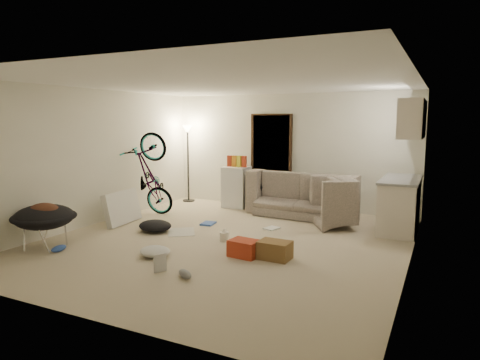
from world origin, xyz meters
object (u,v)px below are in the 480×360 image
at_px(tv_box, 122,207).
at_px(drink_case_b, 244,248).
at_px(kitchen_counter, 400,205).
at_px(mini_fridge, 236,187).
at_px(armchair, 351,208).
at_px(floor_lamp, 188,147).
at_px(saucer_chair, 44,223).
at_px(juicer, 224,236).
at_px(bicycle, 150,193).
at_px(drink_case_a, 275,250).
at_px(sofa, 305,199).

bearing_deg(tv_box, drink_case_b, -20.07).
bearing_deg(kitchen_counter, mini_fridge, 171.07).
relative_size(armchair, tv_box, 1.09).
xyz_separation_m(mini_fridge, tv_box, (-1.23, -2.35, -0.14)).
height_order(floor_lamp, tv_box, floor_lamp).
bearing_deg(floor_lamp, kitchen_counter, -7.66).
relative_size(saucer_chair, juicer, 4.41).
relative_size(floor_lamp, saucer_chair, 1.92).
xyz_separation_m(armchair, juicer, (-1.61, -1.94, -0.24)).
bearing_deg(mini_fridge, juicer, -70.46).
bearing_deg(juicer, kitchen_counter, 39.43).
xyz_separation_m(armchair, tv_box, (-3.89, -1.72, -0.02)).
distance_m(bicycle, saucer_chair, 2.58).
bearing_deg(drink_case_a, armchair, 79.09).
height_order(armchair, drink_case_b, armchair).
height_order(armchair, tv_box, armchair).
bearing_deg(sofa, armchair, 156.66).
height_order(bicycle, tv_box, bicycle).
height_order(mini_fridge, drink_case_a, mini_fridge).
bearing_deg(mini_fridge, bicycle, -132.15).
bearing_deg(tv_box, kitchen_counter, 15.72).
relative_size(bicycle, drink_case_a, 3.88).
distance_m(armchair, saucer_chair, 5.20).
bearing_deg(floor_lamp, drink_case_a, -42.46).
bearing_deg(floor_lamp, mini_fridge, -4.30).
bearing_deg(floor_lamp, sofa, -3.88).
bearing_deg(kitchen_counter, drink_case_b, -125.47).
xyz_separation_m(floor_lamp, saucer_chair, (0.10, -4.17, -0.91)).
bearing_deg(floor_lamp, bicycle, -86.41).
distance_m(floor_lamp, kitchen_counter, 4.95).
xyz_separation_m(sofa, drink_case_a, (0.48, -2.94, -0.21)).
xyz_separation_m(floor_lamp, drink_case_a, (3.43, -3.14, -1.18)).
bearing_deg(floor_lamp, juicer, -48.28).
bearing_deg(drink_case_b, tv_box, 171.53).
height_order(floor_lamp, armchair, floor_lamp).
relative_size(mini_fridge, saucer_chair, 0.96).
bearing_deg(saucer_chair, kitchen_counter, 36.68).
bearing_deg(kitchen_counter, sofa, 166.52).
distance_m(kitchen_counter, saucer_chair, 5.90).
bearing_deg(saucer_chair, tv_box, 90.00).
xyz_separation_m(bicycle, drink_case_a, (3.33, -1.54, -0.33)).
bearing_deg(tv_box, bicycle, 84.90).
bearing_deg(juicer, floor_lamp, 131.72).
distance_m(bicycle, mini_fridge, 1.93).
height_order(drink_case_b, juicer, drink_case_b).
bearing_deg(mini_fridge, kitchen_counter, -11.57).
bearing_deg(kitchen_counter, tv_box, -159.19).
xyz_separation_m(kitchen_counter, saucer_chair, (-4.73, -3.52, -0.04)).
bearing_deg(kitchen_counter, drink_case_a, -119.42).
bearing_deg(drink_case_a, floor_lamp, 139.83).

